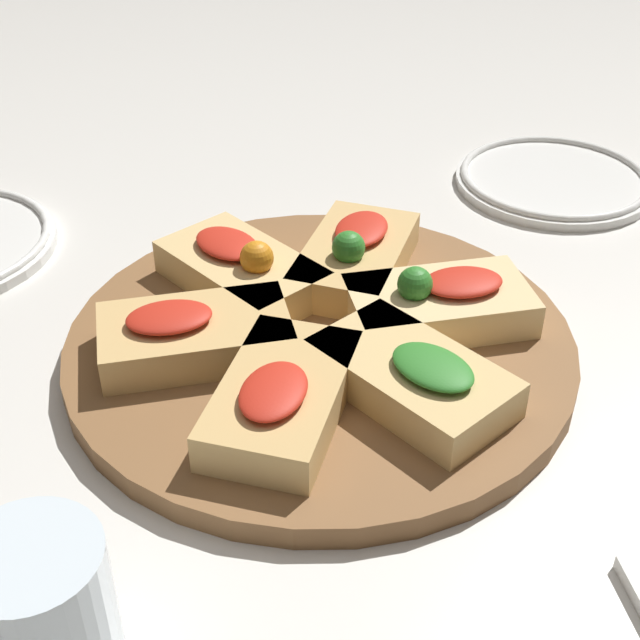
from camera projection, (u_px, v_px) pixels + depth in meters
The scene contains 10 objects.
ground_plane at pixel (320, 354), 0.76m from camera, with size 3.00×3.00×0.00m, color silver.
serving_board at pixel (320, 345), 0.75m from camera, with size 0.43×0.43×0.02m, color brown.
focaccia_slice_0 at pixel (355, 256), 0.82m from camera, with size 0.17×0.17×0.06m.
focaccia_slice_1 at pixel (241, 269), 0.80m from camera, with size 0.12×0.17×0.06m.
focaccia_slice_2 at pixel (193, 334), 0.72m from camera, with size 0.17×0.13×0.04m.
focaccia_slice_3 at pixel (282, 397), 0.65m from camera, with size 0.17×0.17×0.04m.
focaccia_slice_4 at pixel (414, 377), 0.67m from camera, with size 0.12×0.17×0.04m.
focaccia_slice_5 at pixel (440, 303), 0.75m from camera, with size 0.17×0.13×0.06m.
plate_right at pixel (554, 179), 1.02m from camera, with size 0.22×0.22×0.02m.
water_glass at pixel (45, 620), 0.48m from camera, with size 0.08×0.08×0.11m, color silver.
Camera 1 is at (-0.29, -0.53, 0.46)m, focal length 50.00 mm.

